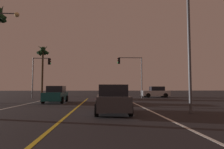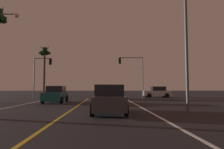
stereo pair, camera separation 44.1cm
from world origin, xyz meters
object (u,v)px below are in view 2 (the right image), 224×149
Objects in this scene: car_lead_same_lane at (109,100)px; car_ahead_far at (109,93)px; car_crossing_side at (157,92)px; street_lamp_left_mid at (2,46)px; car_oncoming at (56,94)px; traffic_light_near_right at (131,68)px; traffic_light_near_left at (42,69)px; palm_tree_left_far at (45,55)px; street_lamp_right_near at (176,34)px.

car_lead_same_lane and car_ahead_far have the same top height.
street_lamp_left_mid reaches higher than car_crossing_side.
car_oncoming is 1.00× the size of car_ahead_far.
traffic_light_near_right reaches higher than car_oncoming.
traffic_light_near_left is (-3.88, 8.01, 3.40)m from car_oncoming.
car_lead_same_lane is 28.50m from palm_tree_left_far.
street_lamp_right_near is (9.33, -9.12, 3.98)m from car_oncoming.
street_lamp_left_mid is 0.87× the size of palm_tree_left_far.
car_ahead_far is at bearing 43.44° from street_lamp_left_mid.
palm_tree_left_far is (-2.21, 8.33, 3.33)m from traffic_light_near_left.
car_crossing_side is at bearing 127.87° from car_oncoming.
car_lead_same_lane is 0.75× the size of traffic_light_near_left.
street_lamp_right_near is at bearing -165.95° from car_ahead_far.
street_lamp_left_mid is at bearing -52.59° from car_oncoming.
car_crossing_side is 17.56m from traffic_light_near_left.
car_ahead_far is at bearing -41.65° from palm_tree_left_far.
car_crossing_side is 21.32m from palm_tree_left_far.
street_lamp_right_near is 0.79× the size of palm_tree_left_far.
traffic_light_near_right is 0.63× the size of palm_tree_left_far.
car_lead_same_lane is at bearing -31.90° from street_lamp_left_mid.
car_crossing_side is at bearing -101.30° from street_lamp_right_near.
car_lead_same_lane is 17.67m from traffic_light_near_right.
car_crossing_side is 8.77m from car_ahead_far.
car_lead_same_lane is at bearing 67.56° from car_crossing_side.
street_lamp_left_mid is at bearing -24.19° from street_lamp_right_near.
street_lamp_left_mid is (-9.34, 5.81, 4.36)m from car_lead_same_lane.
street_lamp_right_near is at bearing 45.64° from car_oncoming.
street_lamp_right_near is 29.89m from palm_tree_left_far.
car_lead_same_lane is 1.00× the size of car_ahead_far.
car_oncoming is at bearing 42.04° from traffic_light_near_right.
traffic_light_near_left reaches higher than car_oncoming.
palm_tree_left_far is (-14.97, 8.33, 3.15)m from traffic_light_near_right.
palm_tree_left_far is at bearing 48.35° from car_ahead_far.
car_crossing_side is at bearing -22.44° from car_lead_same_lane.
traffic_light_near_right is (3.60, 16.92, 3.58)m from car_lead_same_lane.
car_ahead_far is 16.97m from palm_tree_left_far.
street_lamp_right_near is at bearing 78.70° from car_crossing_side.
traffic_light_near_right is at bearing -12.02° from car_lead_same_lane.
car_ahead_far is 5.29m from traffic_light_near_right.
car_oncoming and car_lead_same_lane have the same top height.
car_crossing_side is 0.52× the size of street_lamp_left_mid.
traffic_light_near_left is (-9.43, 2.02, 3.40)m from car_ahead_far.
palm_tree_left_far reaches higher than traffic_light_near_right.
street_lamp_left_mid reaches higher than street_lamp_right_near.
traffic_light_near_right is at bearing -58.84° from car_ahead_far.
car_crossing_side and car_lead_same_lane have the same top height.
palm_tree_left_far reaches higher than street_lamp_left_mid.
car_ahead_far is 16.07m from street_lamp_right_near.
car_lead_same_lane is at bearing -61.58° from traffic_light_near_left.
palm_tree_left_far is at bearing 104.84° from traffic_light_near_left.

